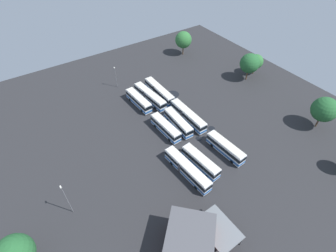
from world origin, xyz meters
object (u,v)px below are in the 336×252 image
at_px(bus_row0_slot3, 159,91).
at_px(tree_east_edge, 324,109).
at_px(depot_building, 190,242).
at_px(tree_west_edge, 183,40).
at_px(bus_row0_slot1, 139,100).
at_px(bus_row2_slot1, 201,162).
at_px(maintenance_shelter, 219,229).
at_px(bus_row2_slot0, 187,169).
at_px(bus_row0_slot2, 150,96).
at_px(lamp_post_near_entrance, 67,199).
at_px(lamp_post_by_building, 116,76).
at_px(bus_row2_slot3, 226,148).
at_px(bus_row1_slot2, 178,122).
at_px(tree_northwest, 250,63).
at_px(bus_row1_slot3, 188,116).
at_px(tree_north_edge, 256,62).
at_px(bus_row1_slot1, 166,128).

bearing_deg(bus_row0_slot3, tree_east_edge, 38.17).
xyz_separation_m(depot_building, tree_west_edge, (-63.69, 45.42, 2.89)).
bearing_deg(bus_row0_slot1, tree_west_edge, 121.63).
distance_m(bus_row2_slot1, maintenance_shelter, 17.66).
relative_size(bus_row0_slot1, bus_row2_slot0, 0.80).
height_order(bus_row0_slot2, lamp_post_near_entrance, lamp_post_near_entrance).
bearing_deg(lamp_post_by_building, tree_east_edge, 37.83).
relative_size(bus_row0_slot2, bus_row2_slot3, 1.26).
bearing_deg(tree_west_edge, bus_row1_slot2, -38.15).
distance_m(bus_row2_slot3, tree_east_edge, 30.23).
xyz_separation_m(tree_northwest, tree_east_edge, (28.79, -1.52, -0.11)).
distance_m(bus_row0_slot2, bus_row1_slot3, 14.99).
bearing_deg(bus_row2_slot0, tree_north_edge, 115.37).
relative_size(bus_row1_slot1, tree_north_edge, 1.49).
distance_m(bus_row1_slot2, bus_row1_slot3, 4.18).
bearing_deg(bus_row2_slot3, tree_northwest, 125.16).
height_order(bus_row0_slot3, bus_row1_slot1, same).
height_order(bus_row0_slot2, tree_north_edge, tree_north_edge).
height_order(bus_row2_slot3, tree_north_edge, tree_north_edge).
xyz_separation_m(bus_row1_slot2, tree_west_edge, (-34.70, 27.26, 4.36)).
bearing_deg(bus_row1_slot1, bus_row1_slot3, 94.26).
relative_size(bus_row0_slot3, tree_north_edge, 1.90).
bearing_deg(bus_row2_slot0, depot_building, -35.77).
xyz_separation_m(bus_row1_slot1, lamp_post_near_entrance, (9.13, -29.91, 3.33)).
relative_size(bus_row0_slot3, lamp_post_near_entrance, 1.51).
distance_m(lamp_post_by_building, tree_west_edge, 33.55).
xyz_separation_m(bus_row2_slot0, tree_east_edge, (7.43, 41.30, 4.48)).
height_order(maintenance_shelter, tree_east_edge, tree_east_edge).
height_order(bus_row1_slot1, tree_northwest, tree_northwest).
distance_m(bus_row0_slot2, bus_row2_slot3, 30.28).
distance_m(bus_row0_slot3, bus_row2_slot3, 30.62).
relative_size(bus_row1_slot2, lamp_post_near_entrance, 1.22).
relative_size(bus_row0_slot1, tree_northwest, 1.18).
distance_m(bus_row1_slot2, bus_row2_slot0, 16.58).
height_order(bus_row2_slot3, maintenance_shelter, maintenance_shelter).
bearing_deg(bus_row1_slot2, bus_row0_slot3, 166.94).
bearing_deg(maintenance_shelter, bus_row2_slot0, 164.62).
distance_m(bus_row1_slot1, bus_row1_slot3, 8.28).
height_order(bus_row2_slot0, maintenance_shelter, maintenance_shelter).
relative_size(bus_row0_slot3, bus_row2_slot1, 1.27).
bearing_deg(bus_row2_slot0, bus_row1_slot2, 151.90).
distance_m(bus_row2_slot1, tree_east_edge, 38.18).
bearing_deg(bus_row0_slot3, lamp_post_by_building, -143.24).
bearing_deg(maintenance_shelter, tree_north_edge, 126.26).
xyz_separation_m(lamp_post_by_building, tree_northwest, (21.58, 40.63, 2.21)).
height_order(lamp_post_near_entrance, lamp_post_by_building, lamp_post_near_entrance).
height_order(bus_row0_slot2, tree_west_edge, tree_west_edge).
bearing_deg(tree_northwest, tree_east_edge, -3.01).
distance_m(maintenance_shelter, tree_north_edge, 64.60).
xyz_separation_m(lamp_post_by_building, tree_west_edge, (-6.37, 32.88, 1.98)).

